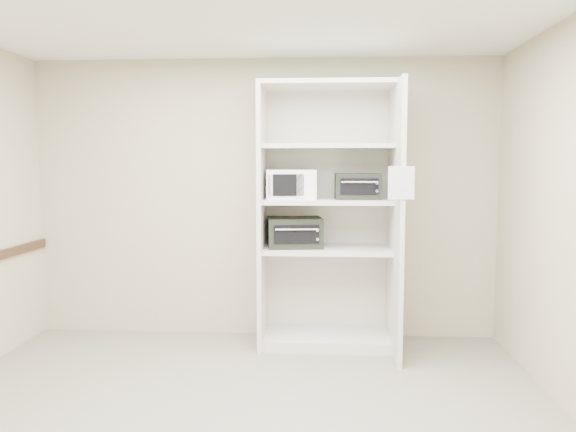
# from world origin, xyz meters

# --- Properties ---
(floor) EXTENTS (4.50, 4.00, 0.01)m
(floor) POSITION_xyz_m (0.00, 0.00, 0.00)
(floor) COLOR slate
(floor) RESTS_ON ground
(wall_back) EXTENTS (4.50, 0.02, 2.70)m
(wall_back) POSITION_xyz_m (0.00, 2.00, 1.35)
(wall_back) COLOR tan
(wall_back) RESTS_ON ground
(wall_front) EXTENTS (4.50, 0.02, 2.70)m
(wall_front) POSITION_xyz_m (0.00, -2.00, 1.35)
(wall_front) COLOR tan
(wall_front) RESTS_ON ground
(shelving_unit) EXTENTS (1.24, 0.92, 2.42)m
(shelving_unit) POSITION_xyz_m (0.67, 1.70, 1.13)
(shelving_unit) COLOR beige
(shelving_unit) RESTS_ON floor
(microwave) EXTENTS (0.47, 0.37, 0.27)m
(microwave) POSITION_xyz_m (0.29, 1.69, 1.50)
(microwave) COLOR white
(microwave) RESTS_ON shelving_unit
(toaster_oven_upper) EXTENTS (0.42, 0.32, 0.24)m
(toaster_oven_upper) POSITION_xyz_m (0.90, 1.70, 1.49)
(toaster_oven_upper) COLOR black
(toaster_oven_upper) RESTS_ON shelving_unit
(toaster_oven_lower) EXTENTS (0.54, 0.43, 0.27)m
(toaster_oven_lower) POSITION_xyz_m (0.32, 1.72, 1.06)
(toaster_oven_lower) COLOR black
(toaster_oven_lower) RESTS_ON shelving_unit
(paper_sign) EXTENTS (0.20, 0.01, 0.26)m
(paper_sign) POSITION_xyz_m (1.20, 1.07, 1.54)
(paper_sign) COLOR white
(paper_sign) RESTS_ON shelving_unit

